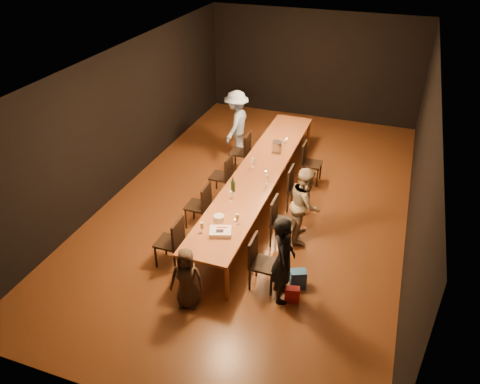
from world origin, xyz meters
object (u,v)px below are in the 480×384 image
(chair_right_3, at_px, (312,163))
(woman_birthday, at_px, (283,260))
(chair_right_1, at_px, (284,223))
(chair_left_2, at_px, (221,176))
(man_blue, at_px, (236,124))
(chair_right_0, at_px, (264,264))
(plate_stack, at_px, (219,218))
(champagne_bottle, at_px, (233,184))
(chair_left_3, at_px, (240,152))
(chair_left_0, at_px, (169,242))
(birthday_cake, at_px, (220,232))
(chair_left_1, at_px, (198,205))
(chair_right_2, at_px, (299,190))
(woman_tan, at_px, (305,204))
(child, at_px, (187,278))
(table, at_px, (259,173))
(ice_bucket, at_px, (277,146))

(chair_right_3, distance_m, woman_birthday, 3.78)
(chair_right_1, xyz_separation_m, woman_birthday, (0.35, -1.35, 0.30))
(chair_left_2, bearing_deg, man_blue, 10.23)
(chair_right_0, relative_size, chair_left_2, 1.00)
(man_blue, distance_m, plate_stack, 3.99)
(champagne_bottle, bearing_deg, chair_left_3, 106.31)
(chair_left_0, height_order, birthday_cake, chair_left_0)
(chair_right_1, xyz_separation_m, chair_left_1, (-1.70, 0.00, 0.00))
(woman_birthday, xyz_separation_m, man_blue, (-2.39, 4.49, 0.06))
(chair_right_2, bearing_deg, chair_right_1, -0.00)
(chair_right_3, height_order, chair_left_3, same)
(woman_tan, bearing_deg, birthday_cake, 131.47)
(birthday_cake, bearing_deg, man_blue, 87.96)
(man_blue, distance_m, child, 5.24)
(chair_right_2, height_order, birthday_cake, chair_right_2)
(chair_right_3, distance_m, champagne_bottle, 2.43)
(chair_right_0, distance_m, child, 1.27)
(chair_left_3, distance_m, woman_birthday, 4.28)
(birthday_cake, bearing_deg, woman_tan, 32.92)
(table, distance_m, ice_bucket, 0.98)
(man_blue, bearing_deg, chair_right_2, 47.22)
(woman_tan, relative_size, plate_stack, 7.98)
(chair_left_1, height_order, plate_stack, chair_left_1)
(table, relative_size, birthday_cake, 14.07)
(chair_left_1, height_order, chair_left_3, same)
(chair_right_0, relative_size, chair_left_0, 1.00)
(chair_right_3, xyz_separation_m, chair_left_1, (-1.70, -2.40, 0.00))
(woman_tan, bearing_deg, chair_left_0, 117.50)
(chair_left_1, bearing_deg, chair_left_0, -180.00)
(chair_left_0, relative_size, birthday_cake, 2.18)
(chair_left_0, relative_size, ice_bucket, 3.96)
(chair_right_0, bearing_deg, chair_left_0, -90.00)
(chair_right_0, xyz_separation_m, chair_right_1, (0.00, 1.20, 0.00))
(child, bearing_deg, chair_left_2, 89.44)
(table, xyz_separation_m, woman_tan, (1.15, -0.86, 0.03))
(man_blue, relative_size, plate_stack, 8.98)
(woman_birthday, height_order, child, woman_birthday)
(table, xyz_separation_m, birthday_cake, (0.05, -2.25, 0.09))
(man_blue, distance_m, ice_bucket, 1.62)
(chair_right_3, distance_m, chair_left_1, 2.94)
(chair_right_0, distance_m, plate_stack, 1.14)
(chair_right_2, bearing_deg, table, -90.00)
(chair_right_1, distance_m, chair_right_3, 2.40)
(chair_left_1, height_order, woman_birthday, woman_birthday)
(table, distance_m, chair_right_3, 1.49)
(chair_right_1, bearing_deg, chair_right_3, 180.00)
(woman_birthday, bearing_deg, chair_right_3, -12.28)
(chair_right_2, relative_size, ice_bucket, 3.96)
(birthday_cake, height_order, ice_bucket, ice_bucket)
(chair_right_0, xyz_separation_m, champagne_bottle, (-1.08, 1.47, 0.45))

